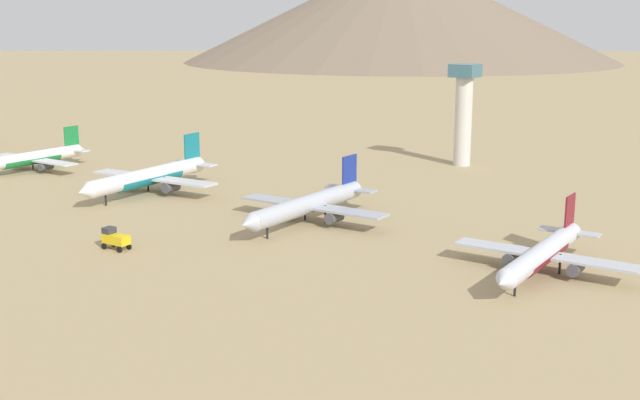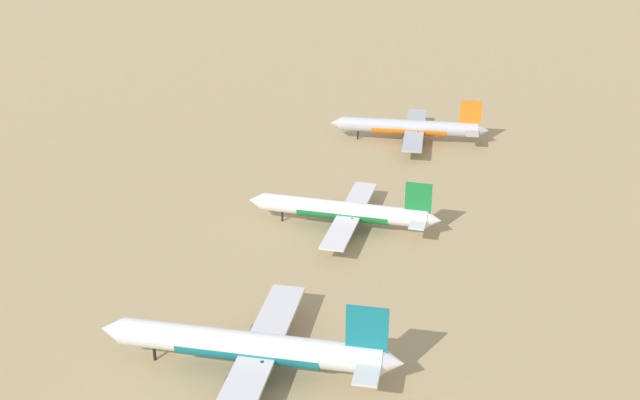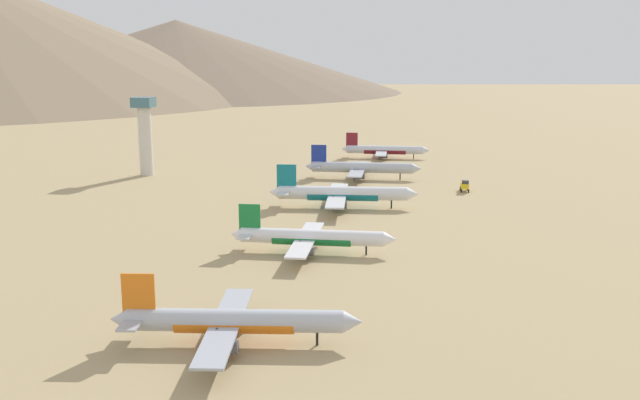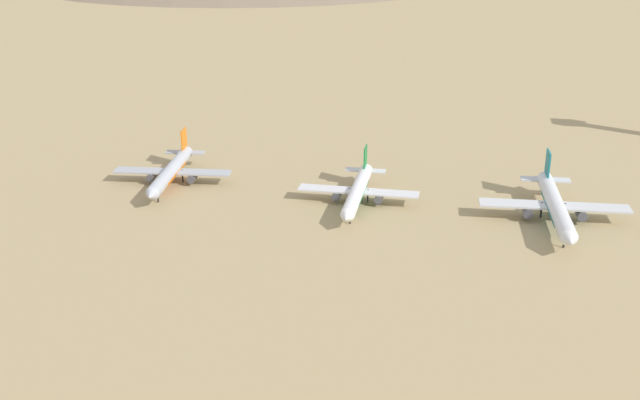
% 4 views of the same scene
% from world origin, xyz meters
% --- Properties ---
extents(ground_plane, '(1800.00, 1800.00, 0.00)m').
position_xyz_m(ground_plane, '(0.00, 0.00, 0.00)').
color(ground_plane, tan).
extents(parked_jet_0, '(39.05, 31.80, 11.26)m').
position_xyz_m(parked_jet_0, '(-6.69, -97.86, 3.74)').
color(parked_jet_0, '#B2B7C1').
rests_on(parked_jet_0, ground).
extents(parked_jet_1, '(37.54, 30.39, 10.86)m').
position_xyz_m(parked_jet_1, '(-1.99, -46.80, 3.61)').
color(parked_jet_1, white).
rests_on(parked_jet_1, ground).
extents(parked_jet_2, '(43.46, 35.31, 12.53)m').
position_xyz_m(parked_jet_2, '(0.23, 0.62, 4.17)').
color(parked_jet_2, silver).
rests_on(parked_jet_2, ground).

